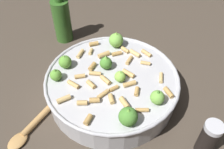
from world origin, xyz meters
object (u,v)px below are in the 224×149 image
Objects in this scene: pepper_shaker at (208,139)px; wooden_spoon at (44,114)px; cooking_pan at (112,84)px; olive_oil_bottle at (62,19)px.

pepper_shaker reaches higher than wooden_spoon.
cooking_pan is 0.26m from pepper_shaker.
cooking_pan is at bearing 69.53° from wooden_spoon.
cooking_pan is 0.31m from olive_oil_bottle.
pepper_shaker is at bearing -1.41° from olive_oil_bottle.
pepper_shaker is 0.39m from wooden_spoon.
wooden_spoon is (-0.07, -0.18, -0.03)m from cooking_pan.
olive_oil_bottle reaches higher than wooden_spoon.
olive_oil_bottle is (-0.56, 0.01, 0.03)m from pepper_shaker.
pepper_shaker is at bearing 8.40° from cooking_pan.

